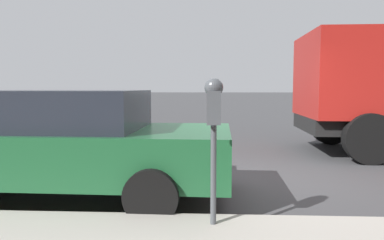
# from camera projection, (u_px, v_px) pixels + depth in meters

# --- Properties ---
(ground_plane) EXTENTS (220.00, 220.00, 0.00)m
(ground_plane) POSITION_uv_depth(u_px,v_px,m) (256.00, 179.00, 6.34)
(ground_plane) COLOR #424244
(parking_meter) EXTENTS (0.21, 0.19, 1.51)m
(parking_meter) POSITION_uv_depth(u_px,v_px,m) (214.00, 113.00, 3.78)
(parking_meter) COLOR #4C5156
(parking_meter) RESTS_ON sidewalk
(car_green) EXTENTS (2.24, 4.84, 1.51)m
(car_green) POSITION_uv_depth(u_px,v_px,m) (56.00, 141.00, 5.29)
(car_green) COLOR #1E5B33
(car_green) RESTS_ON ground_plane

